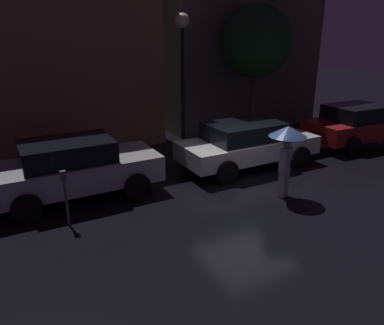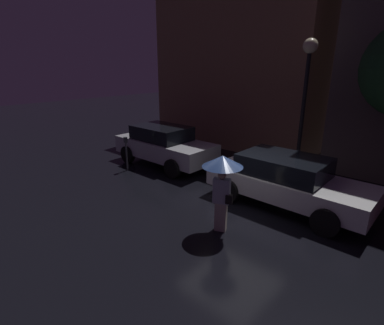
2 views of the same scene
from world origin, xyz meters
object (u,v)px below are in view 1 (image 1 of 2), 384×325
object	(u,v)px
parked_car_red	(357,124)
parked_car_white	(247,143)
parked_car_silver	(74,168)
pedestrian_with_umbrella	(287,142)
parking_meter	(65,192)
street_lamp_near	(183,50)

from	to	relation	value
parked_car_red	parked_car_white	bearing A→B (deg)	-177.42
parked_car_silver	pedestrian_with_umbrella	world-z (taller)	pedestrian_with_umbrella
pedestrian_with_umbrella	parking_meter	distance (m)	5.54
parked_car_silver	parked_car_white	bearing A→B (deg)	-2.77
parked_car_red	parked_car_silver	bearing A→B (deg)	-178.83
parked_car_red	street_lamp_near	distance (m)	7.23
parked_car_white	parking_meter	size ratio (longest dim) A/B	3.42
parking_meter	street_lamp_near	world-z (taller)	street_lamp_near
street_lamp_near	parking_meter	bearing A→B (deg)	-141.10
parking_meter	street_lamp_near	size ratio (longest dim) A/B	0.28
street_lamp_near	parked_car_white	bearing A→B (deg)	-72.55
pedestrian_with_umbrella	parking_meter	world-z (taller)	pedestrian_with_umbrella
parked_car_silver	street_lamp_near	world-z (taller)	street_lamp_near
parked_car_silver	parking_meter	world-z (taller)	parked_car_silver
parking_meter	street_lamp_near	bearing A→B (deg)	38.90
parking_meter	parked_car_red	bearing A→B (deg)	6.69
parked_car_red	parking_meter	bearing A→B (deg)	-171.07
pedestrian_with_umbrella	parked_car_white	bearing A→B (deg)	54.58
parked_car_white	pedestrian_with_umbrella	distance (m)	2.56
parked_car_silver	pedestrian_with_umbrella	size ratio (longest dim) A/B	2.24
pedestrian_with_umbrella	parked_car_silver	bearing A→B (deg)	129.01
parked_car_silver	parked_car_white	world-z (taller)	parked_car_silver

